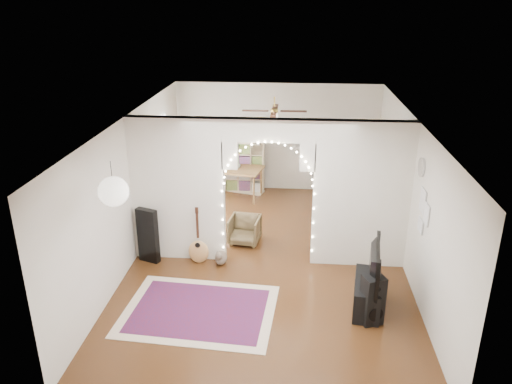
# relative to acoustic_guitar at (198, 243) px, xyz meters

# --- Properties ---
(floor) EXTENTS (7.50, 7.50, 0.00)m
(floor) POSITION_rel_acoustic_guitar_xyz_m (1.27, 0.25, -0.41)
(floor) COLOR black
(floor) RESTS_ON ground
(ceiling) EXTENTS (5.00, 7.50, 0.02)m
(ceiling) POSITION_rel_acoustic_guitar_xyz_m (1.27, 0.25, 2.29)
(ceiling) COLOR white
(ceiling) RESTS_ON wall_back
(wall_back) EXTENTS (5.00, 0.02, 2.70)m
(wall_back) POSITION_rel_acoustic_guitar_xyz_m (1.27, 4.00, 0.94)
(wall_back) COLOR silver
(wall_back) RESTS_ON floor
(wall_front) EXTENTS (5.00, 0.02, 2.70)m
(wall_front) POSITION_rel_acoustic_guitar_xyz_m (1.27, -3.50, 0.94)
(wall_front) COLOR silver
(wall_front) RESTS_ON floor
(wall_left) EXTENTS (0.02, 7.50, 2.70)m
(wall_left) POSITION_rel_acoustic_guitar_xyz_m (-1.23, 0.25, 0.94)
(wall_left) COLOR silver
(wall_left) RESTS_ON floor
(wall_right) EXTENTS (0.02, 7.50, 2.70)m
(wall_right) POSITION_rel_acoustic_guitar_xyz_m (3.77, 0.25, 0.94)
(wall_right) COLOR silver
(wall_right) RESTS_ON floor
(divider_wall) EXTENTS (5.00, 0.20, 2.70)m
(divider_wall) POSITION_rel_acoustic_guitar_xyz_m (1.27, 0.25, 1.01)
(divider_wall) COLOR silver
(divider_wall) RESTS_ON floor
(fairy_lights) EXTENTS (1.64, 0.04, 1.60)m
(fairy_lights) POSITION_rel_acoustic_guitar_xyz_m (1.27, 0.12, 1.14)
(fairy_lights) COLOR #FFEABF
(fairy_lights) RESTS_ON divider_wall
(window) EXTENTS (0.04, 1.20, 1.40)m
(window) POSITION_rel_acoustic_guitar_xyz_m (-1.20, 2.05, 1.09)
(window) COLOR white
(window) RESTS_ON wall_left
(wall_clock) EXTENTS (0.03, 0.31, 0.31)m
(wall_clock) POSITION_rel_acoustic_guitar_xyz_m (3.75, -0.35, 1.69)
(wall_clock) COLOR white
(wall_clock) RESTS_ON wall_right
(picture_frames) EXTENTS (0.02, 0.50, 0.70)m
(picture_frames) POSITION_rel_acoustic_guitar_xyz_m (3.75, -0.75, 1.09)
(picture_frames) COLOR white
(picture_frames) RESTS_ON wall_right
(paper_lantern) EXTENTS (0.40, 0.40, 0.40)m
(paper_lantern) POSITION_rel_acoustic_guitar_xyz_m (-0.63, -2.15, 1.84)
(paper_lantern) COLOR white
(paper_lantern) RESTS_ON ceiling
(ceiling_fan) EXTENTS (1.10, 1.10, 0.30)m
(ceiling_fan) POSITION_rel_acoustic_guitar_xyz_m (1.27, 2.25, 1.99)
(ceiling_fan) COLOR #B18F3B
(ceiling_fan) RESTS_ON ceiling
(area_rug) EXTENTS (2.47, 1.93, 0.02)m
(area_rug) POSITION_rel_acoustic_guitar_xyz_m (0.29, -1.51, -0.41)
(area_rug) COLOR maroon
(area_rug) RESTS_ON floor
(guitar_case) EXTENTS (0.42, 0.26, 1.05)m
(guitar_case) POSITION_rel_acoustic_guitar_xyz_m (-0.93, 0.00, 0.11)
(guitar_case) COLOR black
(guitar_case) RESTS_ON floor
(acoustic_guitar) EXTENTS (0.38, 0.15, 0.95)m
(acoustic_guitar) POSITION_rel_acoustic_guitar_xyz_m (0.00, 0.00, 0.00)
(acoustic_guitar) COLOR #C0804C
(acoustic_guitar) RESTS_ON floor
(tabby_cat) EXTENTS (0.24, 0.52, 0.34)m
(tabby_cat) POSITION_rel_acoustic_guitar_xyz_m (0.42, -0.02, -0.28)
(tabby_cat) COLOR brown
(tabby_cat) RESTS_ON floor
(floor_speaker) EXTENTS (0.38, 0.36, 0.79)m
(floor_speaker) POSITION_rel_acoustic_guitar_xyz_m (2.95, -1.58, -0.02)
(floor_speaker) COLOR black
(floor_speaker) RESTS_ON floor
(media_console) EXTENTS (0.53, 1.05, 0.50)m
(media_console) POSITION_rel_acoustic_guitar_xyz_m (2.93, -1.20, -0.16)
(media_console) COLOR black
(media_console) RESTS_ON floor
(tv) EXTENTS (0.29, 1.08, 0.62)m
(tv) POSITION_rel_acoustic_guitar_xyz_m (2.93, -1.20, 0.39)
(tv) COLOR black
(tv) RESTS_ON media_console
(bookcase) EXTENTS (1.34, 0.68, 1.34)m
(bookcase) POSITION_rel_acoustic_guitar_xyz_m (0.31, 3.75, 0.25)
(bookcase) COLOR beige
(bookcase) RESTS_ON floor
(dining_table) EXTENTS (1.34, 1.02, 0.76)m
(dining_table) POSITION_rel_acoustic_guitar_xyz_m (0.33, 3.30, 0.27)
(dining_table) COLOR brown
(dining_table) RESTS_ON floor
(flower_vase) EXTENTS (0.22, 0.22, 0.19)m
(flower_vase) POSITION_rel_acoustic_guitar_xyz_m (0.33, 3.30, 0.44)
(flower_vase) COLOR silver
(flower_vase) RESTS_ON dining_table
(dining_chair_left) EXTENTS (0.66, 0.67, 0.55)m
(dining_chair_left) POSITION_rel_acoustic_guitar_xyz_m (0.76, 0.90, -0.14)
(dining_chair_left) COLOR brown
(dining_chair_left) RESTS_ON floor
(dining_chair_right) EXTENTS (0.58, 0.58, 0.43)m
(dining_chair_right) POSITION_rel_acoustic_guitar_xyz_m (2.61, 3.16, -0.20)
(dining_chair_right) COLOR brown
(dining_chair_right) RESTS_ON floor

